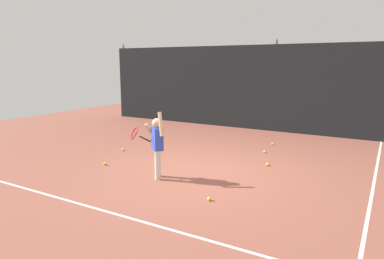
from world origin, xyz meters
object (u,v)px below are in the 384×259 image
(tennis_ball_0, at_px, (265,152))
(tennis_ball_6, at_px, (161,130))
(tennis_ball_3, at_px, (209,199))
(tennis_ball_1, at_px, (105,164))
(tennis_ball_5, at_px, (273,144))
(tennis_ball_7, at_px, (268,164))
(tennis_player, at_px, (156,142))
(tennis_ball_2, at_px, (123,150))

(tennis_ball_0, height_order, tennis_ball_6, same)
(tennis_ball_3, bearing_deg, tennis_ball_1, 167.70)
(tennis_ball_1, height_order, tennis_ball_5, same)
(tennis_ball_1, distance_m, tennis_ball_7, 3.65)
(tennis_player, bearing_deg, tennis_ball_0, 106.42)
(tennis_ball_5, distance_m, tennis_ball_7, 2.09)
(tennis_ball_1, distance_m, tennis_ball_5, 4.65)
(tennis_ball_0, bearing_deg, tennis_ball_5, 95.39)
(tennis_player, distance_m, tennis_ball_1, 1.68)
(tennis_ball_2, relative_size, tennis_ball_3, 1.00)
(tennis_ball_2, bearing_deg, tennis_ball_7, 9.15)
(tennis_ball_3, bearing_deg, tennis_ball_7, 85.04)
(tennis_player, relative_size, tennis_ball_6, 20.46)
(tennis_player, xyz_separation_m, tennis_ball_0, (1.24, 2.96, -0.69))
(tennis_player, bearing_deg, tennis_ball_2, -173.61)
(tennis_ball_0, distance_m, tennis_ball_7, 1.13)
(tennis_ball_0, relative_size, tennis_ball_7, 1.00)
(tennis_ball_1, bearing_deg, tennis_player, -4.71)
(tennis_ball_6, bearing_deg, tennis_ball_0, -15.53)
(tennis_ball_7, bearing_deg, tennis_player, -131.04)
(tennis_ball_0, xyz_separation_m, tennis_ball_3, (0.21, -3.48, 0.00))
(tennis_ball_2, height_order, tennis_ball_7, same)
(tennis_ball_5, xyz_separation_m, tennis_ball_6, (-3.90, 0.14, 0.00))
(tennis_ball_2, height_order, tennis_ball_6, same)
(tennis_player, bearing_deg, tennis_ball_1, -145.52)
(tennis_ball_3, xyz_separation_m, tennis_ball_6, (-4.20, 4.59, 0.00))
(tennis_player, bearing_deg, tennis_ball_6, 163.24)
(tennis_ball_0, bearing_deg, tennis_ball_3, -86.63)
(tennis_ball_0, distance_m, tennis_ball_1, 3.96)
(tennis_ball_3, xyz_separation_m, tennis_ball_5, (-0.30, 4.45, 0.00))
(tennis_ball_0, relative_size, tennis_ball_2, 1.00)
(tennis_ball_6, bearing_deg, tennis_ball_7, -26.15)
(tennis_ball_6, bearing_deg, tennis_ball_3, -47.57)
(tennis_ball_6, bearing_deg, tennis_ball_5, -2.04)
(tennis_ball_5, bearing_deg, tennis_ball_1, -125.13)
(tennis_ball_7, bearing_deg, tennis_ball_1, -150.81)
(tennis_ball_2, relative_size, tennis_ball_7, 1.00)
(tennis_ball_5, relative_size, tennis_ball_6, 1.00)
(tennis_ball_6, bearing_deg, tennis_ball_2, -75.44)
(tennis_player, height_order, tennis_ball_3, tennis_player)
(tennis_ball_3, relative_size, tennis_ball_6, 1.00)
(tennis_ball_3, height_order, tennis_ball_7, same)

